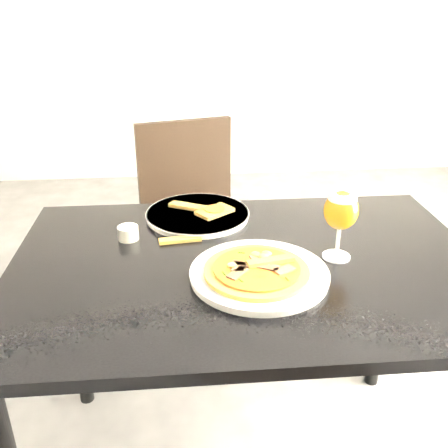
{
  "coord_description": "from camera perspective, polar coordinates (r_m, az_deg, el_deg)",
  "views": [
    {
      "loc": [
        -0.44,
        -0.88,
        1.37
      ],
      "look_at": [
        -0.33,
        0.27,
        0.83
      ],
      "focal_mm": 40.0,
      "sensor_mm": 36.0,
      "label": 1
    }
  ],
  "objects": [
    {
      "name": "dining_table",
      "position": [
        1.32,
        2.67,
        -7.64
      ],
      "size": [
        1.21,
        0.81,
        0.75
      ],
      "rotation": [
        0.0,
        0.0,
        -0.01
      ],
      "color": "black",
      "rests_on": "ground"
    },
    {
      "name": "plate_main",
      "position": [
        1.2,
        4.05,
        -5.75
      ],
      "size": [
        0.37,
        0.37,
        0.02
      ],
      "primitive_type": "cylinder",
      "rotation": [
        0.0,
        0.0,
        0.13
      ],
      "color": "silver",
      "rests_on": "dining_table"
    },
    {
      "name": "chair_far",
      "position": [
        2.06,
        -3.38,
        0.01
      ],
      "size": [
        0.51,
        0.51,
        0.9
      ],
      "rotation": [
        0.0,
        0.0,
        0.25
      ],
      "color": "black",
      "rests_on": "ground"
    },
    {
      "name": "loose_crust",
      "position": [
        1.37,
        -5.03,
        -1.8
      ],
      "size": [
        0.12,
        0.04,
        0.01
      ],
      "primitive_type": "cube",
      "rotation": [
        0.0,
        0.0,
        0.12
      ],
      "color": "olive",
      "rests_on": "dining_table"
    },
    {
      "name": "sauce_cup",
      "position": [
        1.39,
        -10.91,
        -0.94
      ],
      "size": [
        0.06,
        0.06,
        0.04
      ],
      "color": "beige",
      "rests_on": "dining_table"
    },
    {
      "name": "plate_second",
      "position": [
        1.51,
        -3.03,
        1.07
      ],
      "size": [
        0.36,
        0.36,
        0.02
      ],
      "primitive_type": "cylinder",
      "rotation": [
        0.0,
        0.0,
        0.17
      ],
      "color": "silver",
      "rests_on": "dining_table"
    },
    {
      "name": "beer_glass",
      "position": [
        1.26,
        13.24,
        1.47
      ],
      "size": [
        0.09,
        0.09,
        0.18
      ],
      "color": "silver",
      "rests_on": "dining_table"
    },
    {
      "name": "pizza",
      "position": [
        1.18,
        3.79,
        -5.27
      ],
      "size": [
        0.25,
        0.25,
        0.03
      ],
      "rotation": [
        0.0,
        0.0,
        -0.1
      ],
      "color": "olive",
      "rests_on": "plate_main"
    },
    {
      "name": "crust_scraps",
      "position": [
        1.5,
        -2.06,
        1.67
      ],
      "size": [
        0.2,
        0.14,
        0.01
      ],
      "rotation": [
        0.0,
        0.0,
        -0.06
      ],
      "color": "olive",
      "rests_on": "plate_second"
    }
  ]
}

